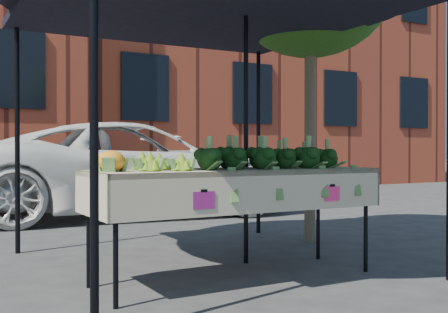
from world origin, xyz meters
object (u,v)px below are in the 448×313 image
table (236,224)px  vehicle (135,50)px  canopy (209,116)px  street_tree (310,79)px

table → vehicle: 5.26m
table → vehicle: size_ratio=0.45×
canopy → vehicle: vehicle is taller
street_tree → vehicle: bearing=103.9°
table → vehicle: (0.79, 4.69, 2.25)m
vehicle → canopy: bearing=175.2°
table → street_tree: 2.47m
vehicle → street_tree: 3.72m
table → canopy: (0.05, 0.59, 0.92)m
table → street_tree: (1.66, 1.18, 1.41)m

